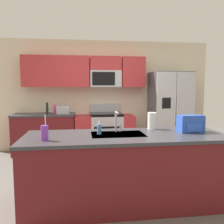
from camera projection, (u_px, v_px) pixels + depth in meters
The scene contains 14 objects.
ground_plane at pixel (117, 181), 3.77m from camera, with size 9.00×9.00×0.00m, color #66605B.
kitchen_wall_unit at pixel (98, 88), 5.65m from camera, with size 5.20×0.43×2.60m.
back_counter at pixel (45, 133), 5.32m from camera, with size 1.37×0.63×0.90m.
range_oven at pixel (105, 132), 5.50m from camera, with size 1.36×0.61×1.10m.
refrigerator at pixel (170, 111), 5.58m from camera, with size 0.90×0.76×1.85m.
island_counter at pixel (126, 169), 3.03m from camera, with size 2.57×0.93×0.90m.
toaster at pixel (63, 110), 5.26m from camera, with size 0.28×0.16×0.18m.
pepper_mill at pixel (47, 108), 5.26m from camera, with size 0.05×0.05×0.25m, color black.
bottle_pink at pixel (55, 109), 5.26m from camera, with size 0.07×0.07×0.21m, color #EA4C93.
sink_faucet at pixel (117, 120), 3.14m from camera, with size 0.08×0.21×0.28m.
drink_cup_purple at pixel (45, 133), 2.65m from camera, with size 0.08×0.08×0.29m.
soap_dispenser at pixel (99, 129), 2.99m from camera, with size 0.06×0.06×0.17m.
paper_towel_roll at pixel (152, 121), 3.36m from camera, with size 0.12×0.12×0.24m, color white.
backpack at pixel (191, 123), 3.14m from camera, with size 0.32×0.22×0.23m.
Camera 1 is at (-0.56, -3.59, 1.51)m, focal length 37.65 mm.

